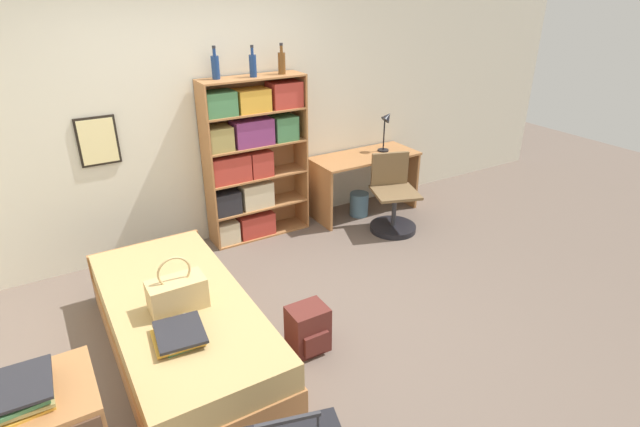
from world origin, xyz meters
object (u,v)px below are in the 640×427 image
bed (182,326)px  waste_bin (359,204)px  bookcase (250,158)px  bottle_brown (253,65)px  desk_chair (393,207)px  desk_lamp (387,124)px  bottle_clear (282,62)px  handbag (177,293)px  magazine_pile_on_dresser (21,391)px  book_stack_on_bed (179,335)px  backpack (308,329)px  bottle_green (215,66)px  desk (364,172)px

bed → waste_bin: 2.81m
bookcase → bottle_brown: bearing=-19.1°
desk_chair → bookcase: bearing=154.9°
desk_lamp → bottle_clear: bearing=176.8°
handbag → magazine_pile_on_dresser: handbag is taller
bed → desk_lamp: bearing=25.3°
book_stack_on_bed → desk_chair: desk_chair is taller
handbag → desk_chair: handbag is taller
bookcase → desk_lamp: 1.68m
bookcase → waste_bin: (1.27, -0.17, -0.74)m
bed → book_stack_on_bed: (-0.12, -0.43, 0.27)m
magazine_pile_on_dresser → bookcase: 3.16m
bottle_clear → desk_lamp: (1.28, -0.07, -0.77)m
bottle_brown → backpack: bearing=-104.7°
bed → handbag: 0.36m
bed → bottle_green: bottle_green is taller
handbag → bookcase: 2.01m
book_stack_on_bed → bottle_brown: size_ratio=1.30×
magazine_pile_on_dresser → book_stack_on_bed: bearing=25.8°
desk_chair → book_stack_on_bed: bearing=-155.4°
magazine_pile_on_dresser → desk: 4.17m
book_stack_on_bed → bottle_green: size_ratio=1.27×
desk_chair → waste_bin: 0.51m
bookcase → bottle_clear: bottle_clear is taller
book_stack_on_bed → desk: 3.24m
bottle_green → desk_chair: 2.36m
desk → waste_bin: bearing=-151.3°
bed → bookcase: bookcase is taller
bottle_brown → desk_chair: bottle_brown is taller
bottle_clear → desk_chair: bottle_clear is taller
bed → bottle_clear: 2.67m
bed → desk_lamp: 3.30m
bottle_brown → desk: bottle_brown is taller
desk → desk_chair: (0.01, -0.53, -0.24)m
bottle_green → desk: bearing=-5.7°
bottle_brown → waste_bin: bearing=-6.8°
handbag → bottle_green: (0.98, 1.60, 1.22)m
bottle_clear → desk_lamp: bearing=-3.2°
handbag → desk: bearing=28.9°
desk_lamp → backpack: size_ratio=1.30×
desk_lamp → backpack: desk_lamp is taller
bookcase → bottle_brown: 0.92m
bookcase → waste_bin: bearing=-7.6°
desk → bottle_brown: bearing=176.2°
handbag → bottle_brown: size_ratio=1.38×
handbag → desk_lamp: bearing=26.7°
bookcase → desk_lamp: bearing=-3.1°
book_stack_on_bed → bottle_green: (1.08, 1.94, 1.31)m
bottle_clear → waste_bin: bearing=-9.6°
book_stack_on_bed → backpack: bearing=-1.6°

